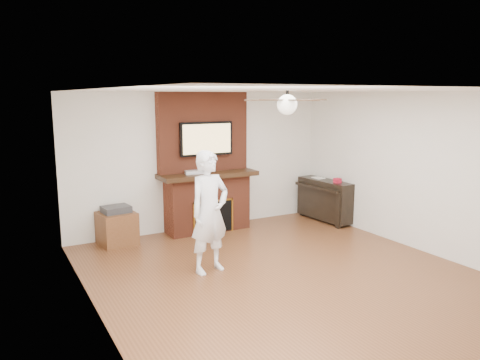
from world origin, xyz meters
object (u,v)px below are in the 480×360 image
fireplace (206,176)px  person (210,212)px  piano (325,199)px  side_table (117,227)px

fireplace → person: fireplace is taller
fireplace → person: (-0.83, -1.92, -0.14)m
person → piano: (3.13, 1.35, -0.42)m
person → piano: size_ratio=1.35×
piano → fireplace: bearing=161.8°
fireplace → piano: bearing=-13.8°
person → side_table: bearing=100.9°
person → side_table: (-0.83, 1.85, -0.56)m
side_table → piano: 3.99m
fireplace → person: size_ratio=1.47×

